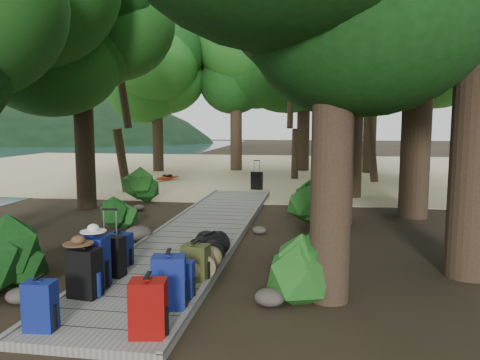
% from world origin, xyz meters
% --- Properties ---
extents(ground, '(120.00, 120.00, 0.00)m').
position_xyz_m(ground, '(0.00, 0.00, 0.00)').
color(ground, '#2F2317').
rests_on(ground, ground).
extents(sand_beach, '(40.00, 22.00, 0.02)m').
position_xyz_m(sand_beach, '(0.00, 16.00, 0.01)').
color(sand_beach, tan).
rests_on(sand_beach, ground).
extents(boardwalk, '(2.00, 12.00, 0.12)m').
position_xyz_m(boardwalk, '(0.00, 1.00, 0.06)').
color(boardwalk, gray).
rests_on(boardwalk, ground).
extents(backpack_left_a, '(0.37, 0.28, 0.67)m').
position_xyz_m(backpack_left_a, '(-0.63, -4.65, 0.45)').
color(backpack_left_a, navy).
rests_on(backpack_left_a, boardwalk).
extents(backpack_left_b, '(0.46, 0.35, 0.78)m').
position_xyz_m(backpack_left_b, '(-0.63, -3.56, 0.51)').
color(backpack_left_b, black).
rests_on(backpack_left_b, boardwalk).
extents(backpack_left_c, '(0.46, 0.33, 0.86)m').
position_xyz_m(backpack_left_c, '(-0.71, -3.17, 0.55)').
color(backpack_left_c, navy).
rests_on(backpack_left_c, boardwalk).
extents(backpack_left_d, '(0.42, 0.32, 0.62)m').
position_xyz_m(backpack_left_d, '(-0.76, -2.05, 0.43)').
color(backpack_left_d, navy).
rests_on(backpack_left_d, boardwalk).
extents(backpack_right_a, '(0.46, 0.36, 0.74)m').
position_xyz_m(backpack_right_a, '(0.70, -4.60, 0.49)').
color(backpack_right_a, '#860406').
rests_on(backpack_right_a, boardwalk).
extents(backpack_right_b, '(0.49, 0.39, 0.79)m').
position_xyz_m(backpack_right_b, '(0.68, -3.75, 0.51)').
color(backpack_right_b, navy).
rests_on(backpack_right_b, boardwalk).
extents(backpack_right_c, '(0.35, 0.26, 0.58)m').
position_xyz_m(backpack_right_c, '(0.74, -3.35, 0.41)').
color(backpack_right_c, navy).
rests_on(backpack_right_c, boardwalk).
extents(backpack_right_d, '(0.44, 0.34, 0.62)m').
position_xyz_m(backpack_right_d, '(0.74, -2.59, 0.43)').
color(backpack_right_d, '#363A1A').
rests_on(backpack_right_d, boardwalk).
extents(duffel_right_khaki, '(0.51, 0.66, 0.40)m').
position_xyz_m(duffel_right_khaki, '(0.81, -2.31, 0.32)').
color(duffel_right_khaki, brown).
rests_on(duffel_right_khaki, boardwalk).
extents(duffel_right_black, '(0.69, 0.83, 0.45)m').
position_xyz_m(duffel_right_black, '(0.70, -1.45, 0.35)').
color(duffel_right_black, black).
rests_on(duffel_right_black, boardwalk).
extents(suitcase_on_boardwalk, '(0.45, 0.28, 0.65)m').
position_xyz_m(suitcase_on_boardwalk, '(-0.64, -2.65, 0.45)').
color(suitcase_on_boardwalk, black).
rests_on(suitcase_on_boardwalk, boardwalk).
extents(lone_suitcase_on_sand, '(0.46, 0.30, 0.68)m').
position_xyz_m(lone_suitcase_on_sand, '(0.39, 8.20, 0.36)').
color(lone_suitcase_on_sand, black).
rests_on(lone_suitcase_on_sand, sand_beach).
extents(hat_brown, '(0.42, 0.42, 0.13)m').
position_xyz_m(hat_brown, '(-0.68, -3.60, 0.96)').
color(hat_brown, '#51351E').
rests_on(hat_brown, backpack_left_b).
extents(hat_white, '(0.38, 0.38, 0.13)m').
position_xyz_m(hat_white, '(-0.66, -3.19, 1.04)').
color(hat_white, silver).
rests_on(hat_white, backpack_left_c).
extents(kayak, '(1.82, 3.27, 0.32)m').
position_xyz_m(kayak, '(-3.90, 10.41, 0.18)').
color(kayak, '#AE2D0E').
rests_on(kayak, sand_beach).
extents(sun_lounger, '(0.72, 2.09, 0.67)m').
position_xyz_m(sun_lounger, '(2.93, 10.10, 0.35)').
color(sun_lounger, silver).
rests_on(sun_lounger, sand_beach).
extents(tree_right_a, '(4.97, 4.97, 8.28)m').
position_xyz_m(tree_right_a, '(2.81, -2.81, 4.14)').
color(tree_right_a, black).
rests_on(tree_right_a, ground).
extents(tree_right_c, '(5.48, 5.48, 9.49)m').
position_xyz_m(tree_right_c, '(3.22, 2.49, 4.74)').
color(tree_right_c, black).
rests_on(tree_right_c, ground).
extents(tree_right_d, '(6.10, 6.10, 11.19)m').
position_xyz_m(tree_right_d, '(5.27, 3.72, 5.59)').
color(tree_right_d, black).
rests_on(tree_right_d, ground).
extents(tree_right_e, '(4.92, 4.92, 8.85)m').
position_xyz_m(tree_right_e, '(3.88, 6.95, 4.43)').
color(tree_right_e, black).
rests_on(tree_right_e, ground).
extents(tree_right_f, '(5.20, 5.20, 9.28)m').
position_xyz_m(tree_right_f, '(6.47, 9.37, 4.64)').
color(tree_right_f, black).
rests_on(tree_right_f, ground).
extents(tree_left_c, '(4.72, 4.72, 8.21)m').
position_xyz_m(tree_left_c, '(-4.26, 3.61, 4.10)').
color(tree_left_c, black).
rests_on(tree_left_c, ground).
extents(tree_back_a, '(5.21, 5.21, 9.02)m').
position_xyz_m(tree_back_a, '(-1.62, 15.37, 4.51)').
color(tree_back_a, black).
rests_on(tree_back_a, ground).
extents(tree_back_b, '(5.41, 5.41, 9.66)m').
position_xyz_m(tree_back_b, '(1.95, 15.82, 4.83)').
color(tree_back_b, black).
rests_on(tree_back_b, ground).
extents(tree_back_c, '(5.26, 5.26, 9.46)m').
position_xyz_m(tree_back_c, '(5.34, 15.21, 4.73)').
color(tree_back_c, black).
rests_on(tree_back_c, ground).
extents(tree_back_d, '(4.87, 4.87, 8.11)m').
position_xyz_m(tree_back_d, '(-5.64, 14.27, 4.06)').
color(tree_back_d, black).
rests_on(tree_back_d, ground).
extents(palm_right_a, '(4.40, 4.40, 7.50)m').
position_xyz_m(palm_right_a, '(2.97, 6.22, 3.75)').
color(palm_right_a, '#103911').
rests_on(palm_right_a, ground).
extents(palm_right_b, '(4.67, 4.67, 9.03)m').
position_xyz_m(palm_right_b, '(5.15, 11.60, 4.51)').
color(palm_right_b, '#103911').
rests_on(palm_right_b, ground).
extents(palm_right_c, '(4.34, 4.34, 6.91)m').
position_xyz_m(palm_right_c, '(1.91, 12.18, 3.45)').
color(palm_right_c, '#103911').
rests_on(palm_right_c, ground).
extents(palm_left_a, '(4.48, 4.48, 7.12)m').
position_xyz_m(palm_left_a, '(-4.59, 6.80, 3.56)').
color(palm_left_a, '#103911').
rests_on(palm_left_a, ground).
extents(rock_left_a, '(0.41, 0.37, 0.23)m').
position_xyz_m(rock_left_a, '(-1.58, -3.65, 0.11)').
color(rock_left_a, '#4C473F').
rests_on(rock_left_a, ground).
extents(rock_left_b, '(0.36, 0.32, 0.20)m').
position_xyz_m(rock_left_b, '(-2.24, -2.17, 0.10)').
color(rock_left_b, '#4C473F').
rests_on(rock_left_b, ground).
extents(rock_left_c, '(0.60, 0.54, 0.33)m').
position_xyz_m(rock_left_c, '(-1.22, 0.03, 0.16)').
color(rock_left_c, '#4C473F').
rests_on(rock_left_c, ground).
extents(rock_left_d, '(0.32, 0.29, 0.18)m').
position_xyz_m(rock_left_d, '(-2.53, 3.42, 0.09)').
color(rock_left_d, '#4C473F').
rests_on(rock_left_d, ground).
extents(rock_right_a, '(0.45, 0.40, 0.25)m').
position_xyz_m(rock_right_a, '(1.98, -3.18, 0.12)').
color(rock_right_a, '#4C473F').
rests_on(rock_right_a, ground).
extents(rock_right_b, '(0.48, 0.43, 0.26)m').
position_xyz_m(rock_right_b, '(2.11, -1.35, 0.13)').
color(rock_right_b, '#4C473F').
rests_on(rock_right_b, ground).
extents(rock_right_c, '(0.33, 0.30, 0.18)m').
position_xyz_m(rock_right_c, '(1.33, 1.08, 0.09)').
color(rock_right_c, '#4C473F').
rests_on(rock_right_c, ground).
extents(rock_right_d, '(0.58, 0.52, 0.32)m').
position_xyz_m(rock_right_d, '(2.59, 4.20, 0.16)').
color(rock_right_d, '#4C473F').
rests_on(rock_right_d, ground).
extents(shrub_left_a, '(1.17, 1.17, 1.06)m').
position_xyz_m(shrub_left_a, '(-2.06, -3.38, 0.53)').
color(shrub_left_a, '#205319').
rests_on(shrub_left_a, ground).
extents(shrub_left_b, '(0.83, 0.83, 0.75)m').
position_xyz_m(shrub_left_b, '(-2.13, 1.07, 0.37)').
color(shrub_left_b, '#205319').
rests_on(shrub_left_b, ground).
extents(shrub_left_c, '(1.25, 1.25, 1.12)m').
position_xyz_m(shrub_left_c, '(-3.04, 4.74, 0.56)').
color(shrub_left_c, '#205319').
rests_on(shrub_left_c, ground).
extents(shrub_right_a, '(1.04, 1.04, 0.94)m').
position_xyz_m(shrub_right_a, '(2.39, -2.81, 0.47)').
color(shrub_right_a, '#205319').
rests_on(shrub_right_a, ground).
extents(shrub_right_b, '(1.34, 1.34, 1.20)m').
position_xyz_m(shrub_right_b, '(2.40, 1.87, 0.60)').
color(shrub_right_b, '#205319').
rests_on(shrub_right_b, ground).
extents(shrub_right_c, '(0.77, 0.77, 0.69)m').
position_xyz_m(shrub_right_c, '(2.31, 5.56, 0.35)').
color(shrub_right_c, '#205319').
rests_on(shrub_right_c, ground).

